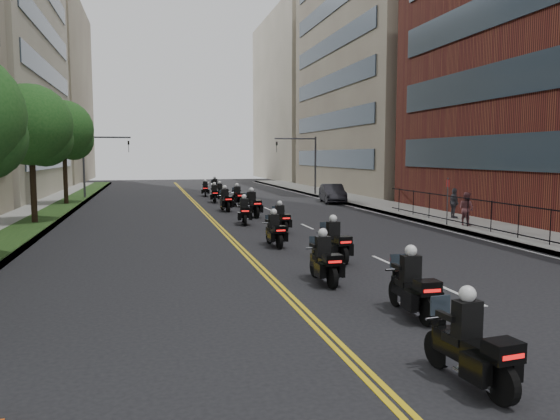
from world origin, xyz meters
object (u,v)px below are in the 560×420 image
(motorcycle_5, at_px, (281,220))
(motorcycle_7, at_px, (252,205))
(motorcycle_3, at_px, (335,243))
(motorcycle_6, at_px, (244,212))
(motorcycle_9, at_px, (238,197))
(motorcycle_10, at_px, (215,194))
(parked_sedan, at_px, (332,193))
(motorcycle_13, at_px, (215,187))
(motorcycle_11, at_px, (220,192))
(motorcycle_1, at_px, (413,289))
(pedestrian_b, at_px, (466,209))
(pedestrian_c, at_px, (454,203))
(motorcycle_2, at_px, (324,262))
(motorcycle_12, at_px, (205,190))
(motorcycle_0, at_px, (471,348))
(motorcycle_4, at_px, (275,232))
(motorcycle_8, at_px, (225,201))

(motorcycle_5, distance_m, motorcycle_7, 6.81)
(motorcycle_3, bearing_deg, motorcycle_5, 85.27)
(motorcycle_6, height_order, motorcycle_9, motorcycle_9)
(motorcycle_10, xyz_separation_m, parked_sedan, (9.27, -2.42, 0.10))
(motorcycle_13, bearing_deg, motorcycle_5, -95.13)
(motorcycle_7, height_order, motorcycle_11, motorcycle_7)
(motorcycle_11, bearing_deg, parked_sedan, -40.58)
(motorcycle_1, xyz_separation_m, pedestrian_b, (10.22, 13.87, 0.35))
(motorcycle_6, relative_size, motorcycle_7, 0.91)
(motorcycle_1, bearing_deg, pedestrian_c, 57.33)
(motorcycle_2, distance_m, motorcycle_10, 28.86)
(motorcycle_12, relative_size, pedestrian_c, 1.23)
(motorcycle_0, bearing_deg, pedestrian_c, 53.13)
(parked_sedan, bearing_deg, motorcycle_2, -100.44)
(motorcycle_5, xyz_separation_m, motorcycle_11, (-0.27, 21.59, -0.00))
(motorcycle_11, bearing_deg, motorcycle_4, -96.25)
(pedestrian_b, bearing_deg, motorcycle_6, 50.70)
(motorcycle_2, relative_size, motorcycle_12, 1.03)
(motorcycle_13, height_order, parked_sedan, motorcycle_13)
(motorcycle_4, xyz_separation_m, motorcycle_10, (0.08, 22.03, 0.03))
(parked_sedan, bearing_deg, motorcycle_0, -96.22)
(motorcycle_9, height_order, motorcycle_13, motorcycle_9)
(motorcycle_2, height_order, pedestrian_c, pedestrian_c)
(motorcycle_5, relative_size, motorcycle_9, 0.90)
(motorcycle_2, distance_m, motorcycle_5, 11.13)
(motorcycle_8, distance_m, pedestrian_b, 16.16)
(motorcycle_8, xyz_separation_m, parked_sedan, (9.37, 4.63, 0.05))
(motorcycle_3, height_order, motorcycle_4, motorcycle_3)
(motorcycle_8, height_order, motorcycle_12, motorcycle_8)
(motorcycle_0, relative_size, motorcycle_12, 1.05)
(motorcycle_1, relative_size, motorcycle_12, 1.07)
(motorcycle_2, bearing_deg, motorcycle_0, -90.85)
(motorcycle_0, height_order, motorcycle_5, motorcycle_0)
(pedestrian_b, bearing_deg, motorcycle_2, 114.07)
(motorcycle_1, relative_size, motorcycle_4, 1.07)
(motorcycle_4, relative_size, pedestrian_b, 1.23)
(pedestrian_c, bearing_deg, parked_sedan, 20.49)
(motorcycle_1, distance_m, motorcycle_7, 21.59)
(motorcycle_7, bearing_deg, motorcycle_0, -100.47)
(motorcycle_5, bearing_deg, motorcycle_12, 87.64)
(motorcycle_6, distance_m, motorcycle_13, 25.19)
(motorcycle_2, bearing_deg, motorcycle_13, 86.62)
(motorcycle_3, relative_size, motorcycle_6, 1.01)
(motorcycle_3, height_order, motorcycle_9, motorcycle_9)
(motorcycle_0, relative_size, motorcycle_4, 1.06)
(motorcycle_6, xyz_separation_m, pedestrian_c, (12.31, -1.19, 0.37))
(motorcycle_3, relative_size, motorcycle_13, 0.98)
(motorcycle_9, bearing_deg, parked_sedan, 3.75)
(motorcycle_0, relative_size, motorcycle_5, 1.07)
(motorcycle_10, bearing_deg, motorcycle_7, -81.68)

